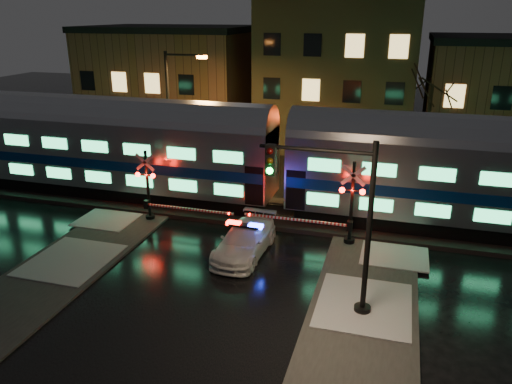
# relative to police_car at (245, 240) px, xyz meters

# --- Properties ---
(ground) EXTENTS (120.00, 120.00, 0.00)m
(ground) POSITION_rel_police_car_xyz_m (-0.78, -0.00, -0.72)
(ground) COLOR black
(ground) RESTS_ON ground
(ballast) EXTENTS (90.00, 4.20, 0.24)m
(ballast) POSITION_rel_police_car_xyz_m (-0.78, 5.00, -0.60)
(ballast) COLOR black
(ballast) RESTS_ON ground
(sidewalk_left) EXTENTS (4.00, 20.00, 0.12)m
(sidewalk_left) POSITION_rel_police_car_xyz_m (-7.28, -6.00, -0.66)
(sidewalk_left) COLOR #2D2D2D
(sidewalk_left) RESTS_ON ground
(sidewalk_right) EXTENTS (4.00, 20.00, 0.12)m
(sidewalk_right) POSITION_rel_police_car_xyz_m (5.72, -6.00, -0.66)
(sidewalk_right) COLOR #2D2D2D
(sidewalk_right) RESTS_ON ground
(building_left) EXTENTS (14.00, 10.00, 9.00)m
(building_left) POSITION_rel_police_car_xyz_m (-13.78, 22.00, 3.78)
(building_left) COLOR brown
(building_left) RESTS_ON ground
(building_mid) EXTENTS (12.00, 11.00, 11.50)m
(building_mid) POSITION_rel_police_car_xyz_m (1.22, 22.50, 5.03)
(building_mid) COLOR brown
(building_mid) RESTS_ON ground
(building_right) EXTENTS (12.00, 10.00, 8.50)m
(building_right) POSITION_rel_police_car_xyz_m (14.22, 22.00, 3.53)
(building_right) COLOR brown
(building_right) RESTS_ON ground
(train) EXTENTS (51.00, 3.12, 5.92)m
(train) POSITION_rel_police_car_xyz_m (0.52, 5.00, 2.67)
(train) COLOR black
(train) RESTS_ON ballast
(police_car) EXTENTS (2.16, 4.95, 1.58)m
(police_car) POSITION_rel_police_car_xyz_m (0.00, 0.00, 0.00)
(police_car) COLOR silver
(police_car) RESTS_ON ground
(crossing_signal_right) EXTENTS (5.92, 0.66, 4.19)m
(crossing_signal_right) POSITION_rel_police_car_xyz_m (4.20, 2.31, 1.02)
(crossing_signal_right) COLOR black
(crossing_signal_right) RESTS_ON ground
(crossing_signal_left) EXTENTS (5.50, 0.64, 3.89)m
(crossing_signal_left) POSITION_rel_police_car_xyz_m (-5.77, 2.30, 0.89)
(crossing_signal_left) COLOR black
(crossing_signal_left) RESTS_ON ground
(traffic_light) EXTENTS (4.30, 0.74, 6.65)m
(traffic_light) POSITION_rel_police_car_xyz_m (4.64, -3.48, 2.82)
(traffic_light) COLOR black
(traffic_light) RESTS_ON ground
(streetlight) EXTENTS (2.81, 0.29, 8.39)m
(streetlight) POSITION_rel_police_car_xyz_m (-7.62, 9.00, 4.12)
(streetlight) COLOR black
(streetlight) RESTS_ON ground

